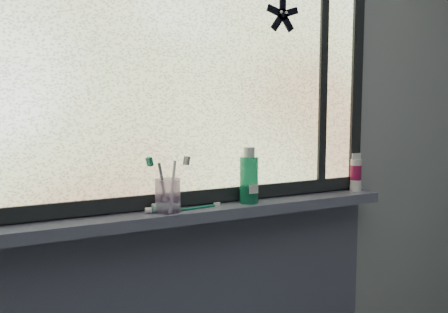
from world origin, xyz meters
The scene contains 12 objects.
wall_back centered at (0.00, 1.30, 1.25)m, with size 3.00×0.01×2.50m, color #9EA3A8.
windowsill centered at (0.00, 1.23, 1.00)m, with size 1.62×0.14×0.04m, color #52556E.
window_pane centered at (0.00, 1.28, 1.53)m, with size 1.50×0.01×1.00m, color silver.
frame_bottom centered at (0.00, 1.28, 1.05)m, with size 1.60×0.03×0.05m, color black.
frame_right centered at (0.78, 1.28, 1.53)m, with size 0.05×0.03×1.10m, color black.
frame_mullion centered at (0.60, 1.28, 1.53)m, with size 0.04×0.03×1.00m, color black.
starfish_sticker centered at (0.40, 1.27, 1.72)m, with size 0.15×0.02×0.15m, color black, non-canonical shape.
toothpaste_tube centered at (-0.10, 1.23, 1.04)m, with size 0.18×0.04×0.03m, color silver, non-canonical shape.
toothbrush_cup centered at (-0.09, 1.22, 1.08)m, with size 0.09×0.09×0.11m, color #C2A0D4.
toothbrush_lying centered at (0.02, 1.22, 1.03)m, with size 0.18×0.02×0.01m, color #0C7156, non-canonical shape.
mouthwash_bottle centered at (0.23, 1.22, 1.12)m, with size 0.07×0.07×0.17m, color #1B9064.
cream_tube centered at (0.76, 1.24, 1.10)m, with size 0.05×0.05×0.11m, color silver.
Camera 1 is at (-0.68, -0.35, 1.40)m, focal length 40.00 mm.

